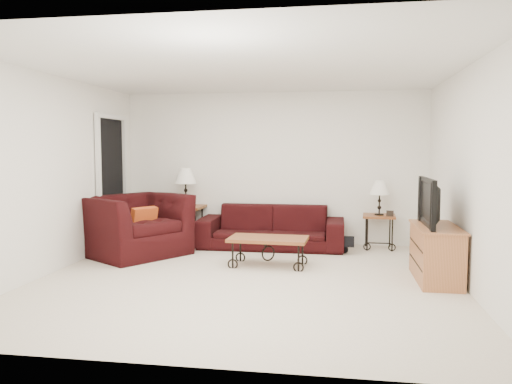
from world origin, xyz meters
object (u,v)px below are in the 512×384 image
at_px(sofa, 271,227).
at_px(lamp_right, 379,198).
at_px(tv_stand, 436,253).
at_px(television, 436,202).
at_px(side_table_left, 186,224).
at_px(lamp_left, 186,187).
at_px(coffee_table, 268,252).
at_px(armchair, 135,225).
at_px(side_table_right, 379,232).
at_px(backpack, 346,237).

bearing_deg(sofa, lamp_right, 6.11).
relative_size(sofa, tv_stand, 2.08).
bearing_deg(tv_stand, television, 180.00).
height_order(sofa, tv_stand, sofa).
distance_m(side_table_left, lamp_left, 0.62).
bearing_deg(coffee_table, armchair, 169.00).
bearing_deg(side_table_right, television, -75.25).
height_order(lamp_left, lamp_right, lamp_left).
distance_m(lamp_left, television, 4.09).
relative_size(lamp_right, armchair, 0.39).
relative_size(side_table_left, lamp_right, 1.16).
relative_size(side_table_left, backpack, 1.26).
relative_size(side_table_right, television, 0.55).
relative_size(side_table_right, tv_stand, 0.49).
height_order(side_table_left, armchair, armchair).
bearing_deg(side_table_right, side_table_left, 180.00).
relative_size(sofa, lamp_right, 4.24).
relative_size(side_table_right, armchair, 0.39).
bearing_deg(lamp_right, side_table_right, 0.00).
relative_size(side_table_left, lamp_left, 1.00).
bearing_deg(armchair, side_table_left, 10.32).
height_order(side_table_left, coffee_table, side_table_left).
xyz_separation_m(sofa, side_table_left, (-1.45, 0.18, -0.02)).
bearing_deg(lamp_right, coffee_table, -136.91).
bearing_deg(side_table_left, coffee_table, -42.62).
distance_m(sofa, side_table_left, 1.46).
relative_size(side_table_right, coffee_table, 0.52).
bearing_deg(side_table_left, television, -27.48).
relative_size(side_table_left, coffee_table, 0.60).
height_order(side_table_right, television, television).
bearing_deg(side_table_right, tv_stand, -74.69).
distance_m(side_table_left, armchair, 1.16).
bearing_deg(coffee_table, lamp_left, 137.38).
height_order(sofa, television, television).
height_order(coffee_table, television, television).
bearing_deg(lamp_right, tv_stand, -74.69).
bearing_deg(television, lamp_right, -165.25).
relative_size(lamp_right, backpack, 1.09).
xyz_separation_m(lamp_left, armchair, (-0.45, -1.06, -0.49)).
distance_m(side_table_left, coffee_table, 2.15).
xyz_separation_m(side_table_left, backpack, (2.62, -0.44, -0.07)).
distance_m(sofa, coffee_table, 1.29).
distance_m(side_table_left, side_table_right, 3.13).
bearing_deg(tv_stand, armchair, 168.57).
distance_m(side_table_left, tv_stand, 4.11).
xyz_separation_m(side_table_right, backpack, (-0.52, -0.44, -0.02)).
xyz_separation_m(side_table_right, lamp_right, (0.00, 0.00, 0.54)).
xyz_separation_m(lamp_left, tv_stand, (3.65, -1.89, -0.61)).
height_order(side_table_right, lamp_left, lamp_left).
height_order(lamp_right, television, television).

